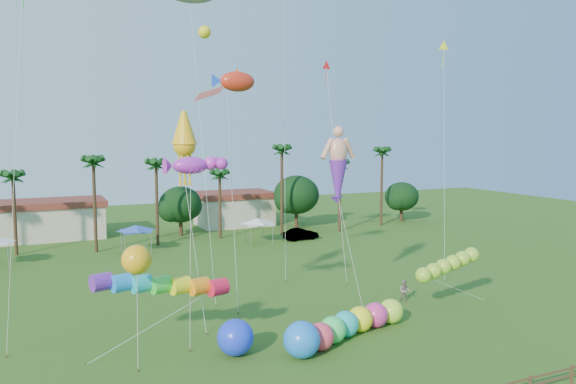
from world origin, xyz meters
name	(u,v)px	position (x,y,z in m)	size (l,w,h in m)	color
ground	(364,370)	(0.00, 0.00, 0.00)	(160.00, 160.00, 0.00)	#285116
tree_line	(202,202)	(3.57, 44.00, 4.28)	(69.46, 8.91, 11.00)	#3A2819
buildings_row	(141,217)	(-3.09, 50.00, 2.00)	(35.00, 7.00, 4.00)	beige
tent_row	(137,229)	(-6.00, 36.33, 2.75)	(31.00, 4.00, 0.60)	white
car_b	(301,234)	(13.74, 35.87, 0.72)	(1.52, 4.35, 1.43)	#4C4C54
spectator_b	(405,291)	(9.80, 9.52, 0.86)	(0.83, 0.65, 1.71)	gray
caterpillar_inflatable	(342,326)	(1.22, 4.41, 0.91)	(10.50, 5.05, 2.18)	#ED3E57
blue_ball	(235,337)	(-5.75, 4.98, 1.09)	(2.17, 2.17, 2.17)	#1C38FF
rainbow_tube	(186,291)	(-8.12, 7.02, 3.66)	(9.83, 1.94, 4.20)	red
green_worm	(423,275)	(9.23, 6.57, 2.86)	(9.68, 3.52, 3.56)	#99D02E
orange_ball_kite	(137,260)	(-11.11, 6.28, 6.01)	(2.22, 2.36, 6.86)	#EFA713
merman_kite	(338,170)	(5.52, 12.61, 10.23)	(2.89, 5.39, 13.12)	#ED9D87
fish_kite	(237,82)	(-1.16, 17.00, 17.14)	(4.42, 5.99, 18.04)	red
squid_kite	(184,146)	(-6.76, 12.11, 12.25)	(2.18, 4.32, 14.68)	yellow
lobster_kite	(190,166)	(-7.01, 9.70, 11.04)	(4.43, 4.63, 11.83)	#B726C2
delta_kite_red	(327,71)	(8.58, 20.12, 18.70)	(1.09, 4.96, 19.72)	red
delta_kite_yellow	(444,52)	(18.20, 15.70, 20.44)	(2.34, 3.30, 21.49)	#F6FF1A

